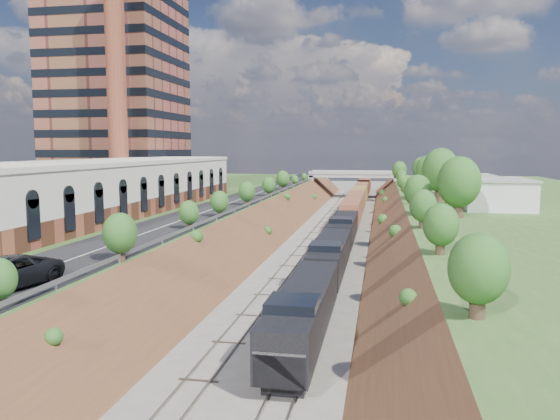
% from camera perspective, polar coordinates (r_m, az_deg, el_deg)
% --- Properties ---
extents(ground, '(400.00, 400.00, 0.00)m').
position_cam_1_polar(ground, '(33.49, -3.81, -17.36)').
color(ground, '#6B665B').
rests_on(ground, ground).
extents(platform_left, '(44.00, 180.00, 5.00)m').
position_cam_1_polar(platform_left, '(99.08, -13.72, -0.13)').
color(platform_left, '#325B25').
rests_on(platform_left, ground).
extents(platform_right, '(44.00, 180.00, 5.00)m').
position_cam_1_polar(platform_right, '(93.80, 26.18, -0.97)').
color(platform_right, '#325B25').
rests_on(platform_right, ground).
extents(embankment_left, '(10.00, 180.00, 10.00)m').
position_cam_1_polar(embankment_left, '(92.58, -1.16, -1.96)').
color(embankment_left, brown).
rests_on(embankment_left, ground).
extents(embankment_right, '(10.00, 180.00, 10.00)m').
position_cam_1_polar(embankment_right, '(90.73, 12.58, -2.28)').
color(embankment_right, brown).
rests_on(embankment_right, ground).
extents(rail_left_track, '(1.58, 180.00, 0.18)m').
position_cam_1_polar(rail_left_track, '(91.24, 4.01, -2.04)').
color(rail_left_track, gray).
rests_on(rail_left_track, ground).
extents(rail_right_track, '(1.58, 180.00, 0.18)m').
position_cam_1_polar(rail_right_track, '(90.80, 7.28, -2.12)').
color(rail_right_track, gray).
rests_on(rail_right_track, ground).
extents(road, '(8.00, 180.00, 0.10)m').
position_cam_1_polar(road, '(93.00, -3.88, 1.20)').
color(road, black).
rests_on(road, platform_left).
extents(guardrail, '(0.10, 171.00, 0.70)m').
position_cam_1_polar(guardrail, '(91.82, -1.44, 1.46)').
color(guardrail, '#99999E').
rests_on(guardrail, platform_left).
extents(commercial_building, '(14.30, 62.30, 7.00)m').
position_cam_1_polar(commercial_building, '(76.67, -17.19, 2.41)').
color(commercial_building, brown).
rests_on(commercial_building, platform_left).
extents(highrise_tower, '(22.00, 22.00, 53.90)m').
position_cam_1_polar(highrise_tower, '(115.69, -16.76, 15.81)').
color(highrise_tower, brown).
rests_on(highrise_tower, platform_left).
extents(smokestack, '(3.20, 3.20, 40.00)m').
position_cam_1_polar(smokestack, '(96.86, -16.74, 12.98)').
color(smokestack, brown).
rests_on(smokestack, platform_left).
extents(overpass, '(24.50, 8.30, 7.40)m').
position_cam_1_polar(overpass, '(152.10, 7.71, 3.14)').
color(overpass, gray).
rests_on(overpass, ground).
extents(white_building_near, '(9.00, 12.00, 4.00)m').
position_cam_1_polar(white_building_near, '(83.42, 21.50, 1.51)').
color(white_building_near, silver).
rests_on(white_building_near, platform_right).
extents(white_building_far, '(8.00, 10.00, 3.60)m').
position_cam_1_polar(white_building_far, '(104.99, 18.98, 2.42)').
color(white_building_far, silver).
rests_on(white_building_far, platform_right).
extents(tree_right_large, '(5.25, 5.25, 7.61)m').
position_cam_1_polar(tree_right_large, '(70.39, 18.20, 2.76)').
color(tree_right_large, '#473323').
rests_on(tree_right_large, platform_right).
extents(tree_left_crest, '(2.45, 2.45, 3.55)m').
position_cam_1_polar(tree_left_crest, '(53.75, -10.76, -0.59)').
color(tree_left_crest, '#473323').
rests_on(tree_left_crest, platform_left).
extents(freight_train, '(3.10, 158.01, 4.63)m').
position_cam_1_polar(freight_train, '(109.38, 7.89, 0.67)').
color(freight_train, black).
rests_on(freight_train, ground).
extents(suv, '(4.95, 7.53, 1.92)m').
position_cam_1_polar(suv, '(36.87, -26.86, -5.91)').
color(suv, black).
rests_on(suv, road).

